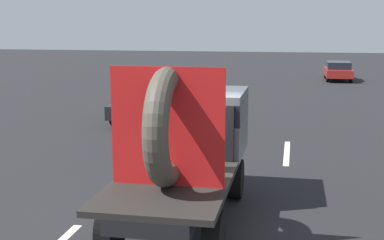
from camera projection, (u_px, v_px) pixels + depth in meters
The scene contains 6 objects.
ground_plane at pixel (173, 217), 10.34m from camera, with size 120.00×120.00×0.00m, color black.
flatbed_truck at pixel (189, 136), 10.54m from camera, with size 2.02×5.18×3.05m.
distant_sedan at pixel (142, 103), 20.52m from camera, with size 1.64×3.82×1.25m.
lane_dash_left_far at pixel (165, 144), 16.52m from camera, with size 2.58×0.16×0.01m, color beige.
lane_dash_right_far at pixel (287, 153), 15.46m from camera, with size 2.96×0.16×0.01m, color beige.
oncoming_car at pixel (338, 70), 34.72m from camera, with size 1.62×3.78×1.23m.
Camera 1 is at (2.21, -9.58, 3.74)m, focal length 49.70 mm.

